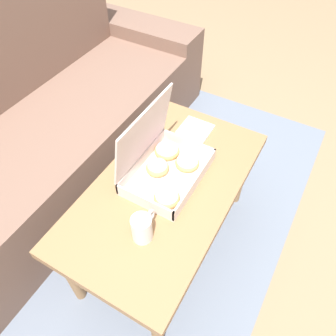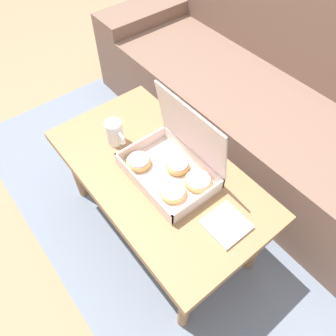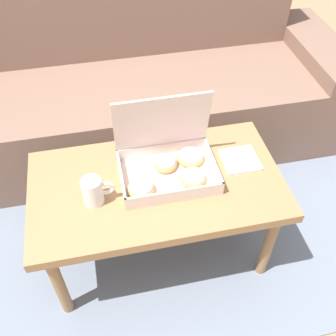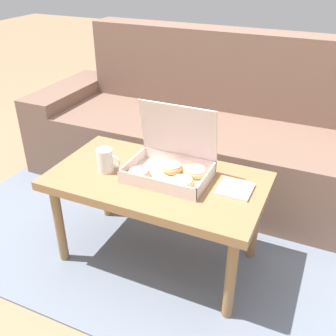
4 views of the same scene
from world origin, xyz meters
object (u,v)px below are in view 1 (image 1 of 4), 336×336
Objects in this scene: coffee_table at (166,194)px; pastry_box at (164,164)px; coffee_mug at (142,228)px; couch at (27,142)px.

pastry_box is (0.05, 0.04, 0.11)m from coffee_table.
pastry_box reaches higher than coffee_table.
pastry_box is at bearing 15.68° from coffee_mug.
pastry_box is at bearing -85.97° from couch.
coffee_mug reaches higher than coffee_table.
coffee_table is 0.13m from pastry_box.
couch is 0.82m from coffee_table.
coffee_table is 2.66× the size of pastry_box.
couch is 0.91m from coffee_mug.
couch reaches higher than coffee_mug.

